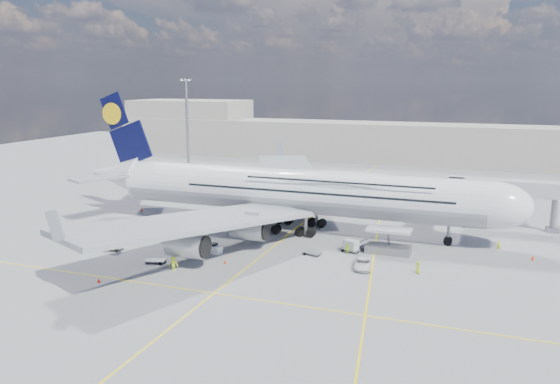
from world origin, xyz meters
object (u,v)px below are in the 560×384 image
(catering_truck_outer, at_px, (263,179))
(baggage_tug, at_px, (214,249))
(cargo_loader, at_px, (387,244))
(dolly_row_b, at_px, (167,229))
(light_mast, at_px, (187,128))
(dolly_back, at_px, (89,243))
(cone_wing_left_inner, at_px, (295,215))
(dolly_row_a, at_px, (111,243))
(service_van, at_px, (363,264))
(cone_wing_left_outer, at_px, (307,194))
(crew_loader, at_px, (347,249))
(dolly_nose_near, at_px, (351,246))
(cone_wing_right_inner, at_px, (225,262))
(crew_nose, at_px, (499,246))
(dolly_nose_far, at_px, (312,253))
(cone_nose, at_px, (533,258))
(cone_wing_right_outer, at_px, (99,280))
(crew_wing, at_px, (192,227))
(crew_van, at_px, (418,267))
(catering_truck_inner, at_px, (311,200))
(crew_tug, at_px, (173,264))
(dolly_row_c, at_px, (155,261))
(jet_bridge, at_px, (484,190))
(airliner, at_px, (296,190))

(catering_truck_outer, bearing_deg, baggage_tug, -76.38)
(cargo_loader, bearing_deg, dolly_row_b, -174.81)
(light_mast, bearing_deg, dolly_back, -76.38)
(cone_wing_left_inner, bearing_deg, dolly_row_a, -123.05)
(service_van, height_order, cone_wing_left_outer, service_van)
(service_van, distance_m, crew_loader, 6.43)
(service_van, xyz_separation_m, cone_wing_left_inner, (-17.81, 24.56, -0.43))
(dolly_nose_near, xyz_separation_m, cone_wing_right_inner, (-15.22, -11.23, -0.68))
(baggage_tug, distance_m, crew_nose, 42.41)
(service_van, height_order, cone_wing_left_inner, service_van)
(dolly_nose_far, distance_m, cone_wing_left_inner, 23.40)
(cone_wing_right_inner, bearing_deg, cone_nose, 22.07)
(cone_nose, bearing_deg, crew_loader, -165.89)
(cone_wing_left_inner, xyz_separation_m, cone_wing_right_outer, (-12.32, -41.13, 0.07))
(service_van, xyz_separation_m, crew_nose, (17.44, 14.72, 0.12))
(crew_wing, distance_m, crew_van, 38.60)
(dolly_nose_near, distance_m, catering_truck_inner, 26.91)
(light_mast, distance_m, cone_nose, 86.79)
(cargo_loader, xyz_separation_m, cone_nose, (19.95, 3.73, -0.94))
(crew_tug, height_order, cone_nose, crew_tug)
(crew_nose, distance_m, crew_loader, 22.88)
(catering_truck_outer, bearing_deg, catering_truck_inner, -45.16)
(dolly_nose_far, distance_m, cone_wing_right_inner, 12.90)
(dolly_row_c, height_order, dolly_nose_near, dolly_nose_near)
(dolly_nose_far, bearing_deg, crew_nose, 43.13)
(light_mast, distance_m, catering_truck_outer, 24.22)
(catering_truck_inner, height_order, cone_wing_right_inner, catering_truck_inner)
(dolly_row_c, height_order, cone_wing_right_outer, cone_wing_right_outer)
(dolly_nose_near, height_order, cone_wing_left_outer, dolly_nose_near)
(cargo_loader, distance_m, cone_nose, 20.32)
(jet_bridge, relative_size, cargo_loader, 2.20)
(dolly_nose_far, bearing_deg, cone_wing_right_outer, -119.03)
(jet_bridge, relative_size, dolly_nose_near, 6.01)
(jet_bridge, bearing_deg, dolly_nose_near, -132.99)
(jet_bridge, distance_m, cone_wing_right_inner, 45.75)
(cone_nose, distance_m, cone_wing_right_outer, 59.27)
(catering_truck_outer, relative_size, crew_wing, 4.33)
(crew_van, bearing_deg, service_van, 67.04)
(catering_truck_inner, relative_size, catering_truck_outer, 1.01)
(cargo_loader, relative_size, crew_loader, 5.36)
(crew_tug, bearing_deg, dolly_row_a, 145.85)
(crew_wing, height_order, cone_wing_left_outer, crew_wing)
(airliner, height_order, catering_truck_inner, airliner)
(cargo_loader, bearing_deg, crew_nose, 23.27)
(airliner, height_order, dolly_row_b, airliner)
(dolly_back, bearing_deg, cone_wing_left_outer, 73.96)
(service_van, bearing_deg, cone_wing_left_inner, 115.70)
(dolly_nose_far, relative_size, crew_wing, 1.65)
(dolly_row_a, height_order, dolly_back, dolly_row_a)
(dolly_nose_far, bearing_deg, baggage_tug, -143.77)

